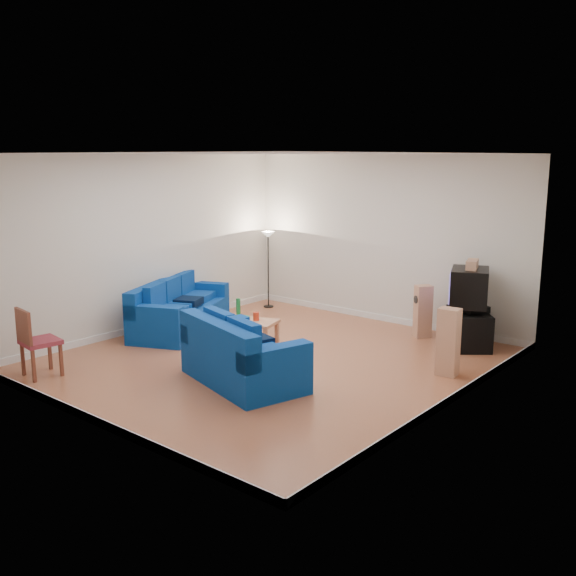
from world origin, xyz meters
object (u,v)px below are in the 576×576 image
Objects in this scene: sofa_loveseat at (240,359)px; television at (469,287)px; sofa_three_seat at (178,312)px; tv_stand at (469,329)px; coffee_table at (244,323)px.

television reaches higher than sofa_loveseat.
television is at bearing 81.29° from sofa_loveseat.
sofa_three_seat is 1.22× the size of sofa_loveseat.
television is (4.56, 2.40, 0.69)m from sofa_three_seat.
sofa_loveseat reaches higher than tv_stand.
sofa_loveseat is 4.15m from tv_stand.
sofa_loveseat reaches higher than coffee_table.
tv_stand is (3.07, 2.26, -0.05)m from coffee_table.
sofa_three_seat is at bearing -100.82° from tv_stand.
sofa_three_seat is 5.19m from tv_stand.
sofa_loveseat is at bearing -63.57° from tv_stand.
tv_stand is 0.73m from television.
tv_stand is at bearing 149.09° from television.
sofa_loveseat is 1.72× the size of coffee_table.
television reaches higher than coffee_table.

